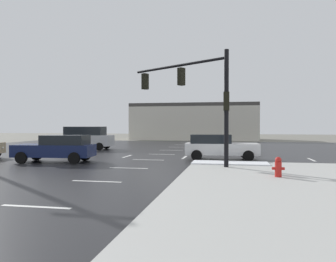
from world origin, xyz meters
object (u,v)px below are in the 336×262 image
Objects in this scene: traffic_signal_mast at (196,90)px; sedan_white at (219,146)px; fire_hydrant at (278,167)px; sedan_navy at (57,148)px; suv_silver at (85,137)px.

traffic_signal_mast is 1.24× the size of sedan_white.
traffic_signal_mast is at bearing -110.07° from sedan_white.
sedan_navy is (-11.80, 4.13, 0.32)m from fire_hydrant.
sedan_white is (1.06, 3.54, -3.18)m from traffic_signal_mast.
traffic_signal_mast is at bearing 134.04° from fire_hydrant.
suv_silver is (-14.62, 13.98, 0.55)m from fire_hydrant.
sedan_white is 9.75m from sedan_navy.
fire_hydrant is at bearing 154.66° from sedan_navy.
suv_silver is 10.25m from sedan_navy.
sedan_navy is at bearing -164.39° from sedan_white.
fire_hydrant is at bearing 132.68° from suv_silver.
sedan_white is at bearing -167.03° from sedan_navy.
sedan_navy is (-8.16, 0.37, -3.18)m from traffic_signal_mast.
sedan_white is 0.99× the size of sedan_navy.
suv_silver reaches higher than sedan_navy.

